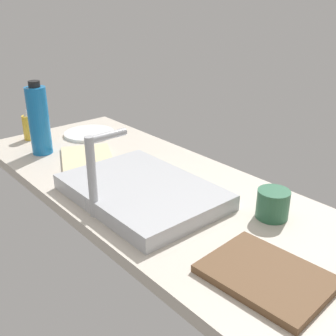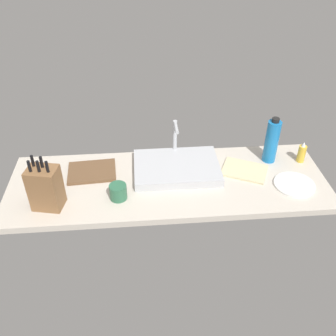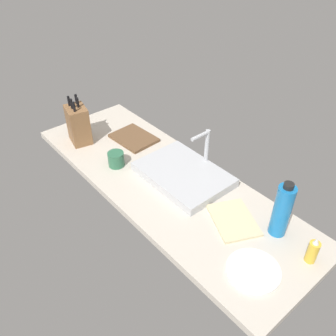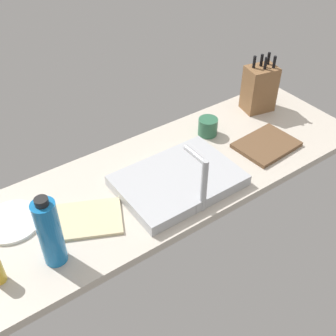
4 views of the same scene
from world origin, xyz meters
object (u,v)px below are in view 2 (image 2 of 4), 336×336
(knife_block, at_px, (45,188))
(water_bottle, at_px, (272,141))
(dinner_plate, at_px, (294,185))
(cutting_board, at_px, (92,172))
(sink_basin, at_px, (177,168))
(dish_towel, at_px, (244,170))
(faucet, at_px, (175,137))
(coffee_mug, at_px, (118,192))
(soap_bottle, at_px, (302,153))

(knife_block, bearing_deg, water_bottle, 26.20)
(dinner_plate, bearing_deg, cutting_board, 169.34)
(knife_block, height_order, cutting_board, knife_block)
(sink_basin, xyz_separation_m, dish_towel, (0.37, -0.03, -0.02))
(water_bottle, bearing_deg, dinner_plate, -74.51)
(faucet, relative_size, knife_block, 0.82)
(cutting_board, relative_size, coffee_mug, 2.94)
(water_bottle, distance_m, dish_towel, 0.22)
(faucet, height_order, dish_towel, faucet)
(sink_basin, distance_m, soap_bottle, 0.71)
(water_bottle, height_order, coffee_mug, water_bottle)
(sink_basin, bearing_deg, dinner_plate, -16.61)
(faucet, distance_m, coffee_mug, 0.48)
(faucet, height_order, water_bottle, water_bottle)
(dish_towel, bearing_deg, sink_basin, 174.87)
(knife_block, relative_size, water_bottle, 1.03)
(faucet, height_order, knife_block, knife_block)
(water_bottle, bearing_deg, soap_bottle, -8.22)
(soap_bottle, xyz_separation_m, water_bottle, (-0.18, 0.03, 0.07))
(soap_bottle, bearing_deg, dish_towel, -168.62)
(faucet, bearing_deg, coffee_mug, -132.85)
(soap_bottle, xyz_separation_m, dish_towel, (-0.34, -0.07, -0.05))
(water_bottle, height_order, dish_towel, water_bottle)
(dinner_plate, bearing_deg, water_bottle, 105.49)
(sink_basin, height_order, cutting_board, sink_basin)
(dish_towel, bearing_deg, water_bottle, 29.97)
(dinner_plate, relative_size, coffee_mug, 2.44)
(soap_bottle, bearing_deg, cutting_board, -179.31)
(cutting_board, bearing_deg, soap_bottle, 0.69)
(faucet, bearing_deg, dinner_plate, -28.51)
(sink_basin, distance_m, water_bottle, 0.55)
(sink_basin, distance_m, dinner_plate, 0.63)
(coffee_mug, bearing_deg, dinner_plate, 1.37)
(soap_bottle, bearing_deg, water_bottle, 171.78)
(dish_towel, relative_size, coffee_mug, 2.71)
(faucet, relative_size, coffee_mug, 2.60)
(cutting_board, bearing_deg, water_bottle, 2.27)
(soap_bottle, bearing_deg, dinner_plate, -117.27)
(cutting_board, xyz_separation_m, dinner_plate, (1.07, -0.20, -0.00))
(soap_bottle, bearing_deg, sink_basin, -177.18)
(cutting_board, relative_size, dish_towel, 1.08)
(soap_bottle, distance_m, coffee_mug, 1.05)
(sink_basin, bearing_deg, dish_towel, -5.13)
(cutting_board, distance_m, coffee_mug, 0.27)
(dinner_plate, relative_size, dish_towel, 0.90)
(knife_block, bearing_deg, soap_bottle, 23.43)
(knife_block, height_order, soap_bottle, knife_block)
(cutting_board, distance_m, soap_bottle, 1.18)
(knife_block, relative_size, dinner_plate, 1.31)
(soap_bottle, xyz_separation_m, coffee_mug, (-1.03, -0.24, -0.02))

